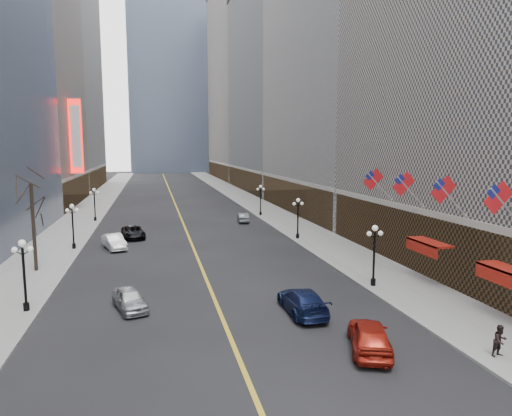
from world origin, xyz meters
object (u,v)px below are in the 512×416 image
car_nb_far (133,232)px  car_sb_near (302,301)px  streetlamp_west_2 (73,222)px  car_sb_mid (369,336)px  streetlamp_east_2 (298,214)px  streetlamp_east_3 (261,197)px  streetlamp_west_1 (24,268)px  car_nb_mid (114,242)px  streetlamp_east_1 (374,249)px  car_nb_near (130,299)px  car_sb_far (243,218)px  streetlamp_west_3 (94,201)px

car_nb_far → car_sb_near: bearing=-75.7°
streetlamp_west_2 → car_sb_mid: 33.34m
streetlamp_east_2 → streetlamp_east_3: size_ratio=1.00×
streetlamp_west_1 → streetlamp_west_2: size_ratio=1.00×
car_nb_mid → car_sb_mid: 30.87m
streetlamp_east_2 → car_sb_near: bearing=-107.2°
streetlamp_east_1 → car_nb_near: size_ratio=1.12×
car_sb_far → car_nb_mid: bearing=45.5°
streetlamp_west_2 → car_sb_near: 27.64m
streetlamp_west_1 → car_nb_mid: 18.12m
car_nb_near → car_nb_far: size_ratio=0.80×
streetlamp_west_2 → car_nb_mid: (3.94, -0.45, -2.15)m
streetlamp_west_1 → car_nb_near: 6.71m
streetlamp_west_2 → streetlamp_west_3: 18.00m
car_nb_near → car_sb_mid: 15.02m
car_nb_mid → car_sb_mid: car_sb_mid is taller
car_nb_far → car_sb_far: 16.43m
streetlamp_west_2 → streetlamp_west_3: same height
streetlamp_west_3 → car_nb_near: (6.28, -36.85, -2.22)m
car_nb_near → streetlamp_west_1: bearing=155.2°
car_sb_far → streetlamp_west_1: bearing=62.7°
car_nb_mid → car_sb_far: car_nb_mid is taller
streetlamp_west_2 → car_sb_near: bearing=-52.4°
car_nb_far → car_sb_near: 28.97m
streetlamp_west_3 → streetlamp_west_2: bearing=-90.0°
car_sb_mid → car_sb_far: 40.68m
streetlamp_east_3 → car_nb_far: size_ratio=0.90×
streetlamp_east_2 → car_nb_mid: size_ratio=0.99×
streetlamp_west_3 → car_sb_mid: bearing=-68.1°
streetlamp_west_3 → car_sb_mid: 49.32m
streetlamp_east_2 → car_nb_far: bearing=164.8°
streetlamp_east_2 → car_nb_near: (-17.32, -18.85, -2.22)m
streetlamp_west_2 → car_nb_mid: size_ratio=0.99×
streetlamp_east_3 → streetlamp_west_1: (-23.60, -36.00, 0.00)m
streetlamp_east_2 → car_nb_mid: 19.79m
car_nb_mid → streetlamp_east_3: bearing=25.2°
streetlamp_east_1 → car_sb_mid: bearing=-118.1°
streetlamp_west_2 → streetlamp_west_3: (0.00, 18.00, 0.00)m
streetlamp_east_1 → car_sb_far: (-3.69, 30.94, -2.24)m
car_nb_mid → car_nb_far: (1.66, 5.33, -0.06)m
car_nb_near → streetlamp_east_3: bearing=47.8°
streetlamp_west_1 → car_sb_far: size_ratio=1.13×
streetlamp_east_1 → car_sb_mid: size_ratio=0.95×
car_nb_far → streetlamp_west_3: bearing=104.6°
streetlamp_west_1 → car_nb_far: (5.60, 22.88, -2.21)m
streetlamp_east_3 → car_nb_mid: bearing=-136.8°
car_nb_mid → streetlamp_east_1: bearing=-59.8°
streetlamp_east_2 → streetlamp_west_1: size_ratio=1.00×
car_nb_mid → streetlamp_west_1: bearing=-120.7°
car_sb_mid → car_sb_far: (1.50, 40.65, -0.15)m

